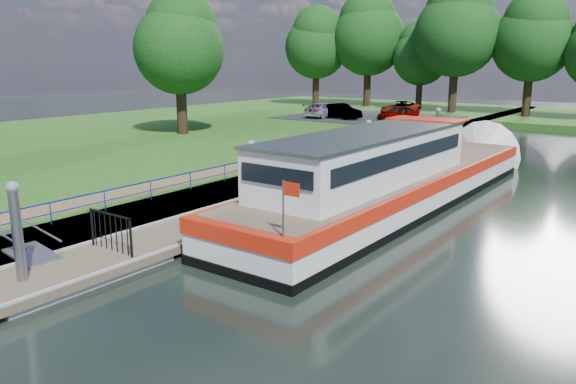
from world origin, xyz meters
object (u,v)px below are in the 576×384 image
Objects in this scene: pontoon at (318,191)px; barge at (401,178)px; car_c at (324,110)px; car_b at (341,111)px; car_d at (400,108)px; car_a at (398,114)px.

barge reaches higher than pontoon.
barge is (3.60, 0.81, 0.90)m from pontoon.
car_b is at bearing 176.87° from car_c.
car_d is (2.97, 5.58, 0.01)m from car_b.
car_a is (-7.21, 22.94, 1.29)m from pontoon.
pontoon is at bearing -70.80° from car_d.
pontoon is at bearing 124.27° from car_c.
car_d is at bearing 108.49° from pontoon.
car_b reaches higher than car_a.
pontoon is 6.32× the size of car_d.
car_a is 0.85× the size of car_c.
car_c is at bearing -131.04° from car_d.
car_d is at bearing 115.56° from barge.
barge reaches higher than car_b.
car_b is (-15.83, 21.30, 0.39)m from barge.
car_d is (-9.27, 27.70, 1.31)m from pontoon.
car_b is at bearing 126.63° from barge.
car_c is 0.93× the size of car_d.
barge is 24.62m from car_a.
car_b is 1.87m from car_c.
car_a reaches higher than car_c.
barge reaches higher than car_d.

